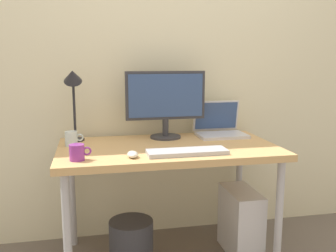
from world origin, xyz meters
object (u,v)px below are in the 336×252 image
object	(u,v)px
desk	(168,156)
keyboard	(187,152)
desk_lamp	(73,88)
wastebasket	(131,245)
coffee_mug	(77,152)
computer_tower	(240,222)
monitor	(166,100)
mouse	(133,154)
laptop	(219,127)
glass_cup	(72,138)

from	to	relation	value
desk	keyboard	distance (m)	0.24
desk	desk_lamp	distance (m)	0.72
desk_lamp	wastebasket	world-z (taller)	desk_lamp
coffee_mug	computer_tower	size ratio (longest dim) A/B	0.27
monitor	mouse	xyz separation A→B (m)	(-0.27, -0.45, -0.23)
monitor	computer_tower	bearing A→B (deg)	-30.83
laptop	coffee_mug	world-z (taller)	laptop
keyboard	computer_tower	distance (m)	0.69
monitor	desk_lamp	bearing A→B (deg)	179.92
wastebasket	coffee_mug	bearing A→B (deg)	-152.37
laptop	keyboard	distance (m)	0.57
coffee_mug	computer_tower	distance (m)	1.15
keyboard	wastebasket	distance (m)	0.67
monitor	keyboard	bearing A→B (deg)	-86.03
coffee_mug	desk	bearing A→B (deg)	23.58
laptop	wastebasket	xyz separation A→B (m)	(-0.64, -0.32, -0.63)
laptop	wastebasket	world-z (taller)	laptop
desk_lamp	mouse	world-z (taller)	desk_lamp
monitor	computer_tower	xyz separation A→B (m)	(0.44, -0.26, -0.76)
mouse	wastebasket	bearing A→B (deg)	89.91
laptop	desk_lamp	xyz separation A→B (m)	(-0.95, -0.01, 0.28)
keyboard	coffee_mug	size ratio (longest dim) A/B	3.91
laptop	mouse	xyz separation A→B (m)	(-0.64, -0.47, -0.04)
desk	glass_cup	bearing A→B (deg)	168.03
coffee_mug	computer_tower	world-z (taller)	coffee_mug
desk_lamp	mouse	size ratio (longest dim) A/B	5.28
coffee_mug	glass_cup	world-z (taller)	glass_cup
keyboard	computer_tower	bearing A→B (deg)	24.23
laptop	coffee_mug	xyz separation A→B (m)	(-0.93, -0.47, -0.02)
laptop	glass_cup	size ratio (longest dim) A/B	2.93
monitor	glass_cup	xyz separation A→B (m)	(-0.59, -0.11, -0.20)
desk_lamp	glass_cup	xyz separation A→B (m)	(-0.02, -0.11, -0.30)
monitor	mouse	size ratio (longest dim) A/B	5.77
glass_cup	wastebasket	distance (m)	0.72
computer_tower	desk	bearing A→B (deg)	175.71
mouse	glass_cup	bearing A→B (deg)	132.95
desk_lamp	mouse	distance (m)	0.64
mouse	glass_cup	world-z (taller)	glass_cup
mouse	laptop	bearing A→B (deg)	36.03
mouse	coffee_mug	distance (m)	0.28
keyboard	wastebasket	size ratio (longest dim) A/B	1.47
monitor	keyboard	size ratio (longest dim) A/B	1.18
wastebasket	computer_tower	bearing A→B (deg)	3.61
computer_tower	monitor	bearing A→B (deg)	149.17
laptop	keyboard	size ratio (longest dim) A/B	0.73
monitor	mouse	distance (m)	0.58
desk	desk_lamp	size ratio (longest dim) A/B	2.72
monitor	desk	bearing A→B (deg)	-97.76
coffee_mug	keyboard	bearing A→B (deg)	1.02
keyboard	mouse	distance (m)	0.30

